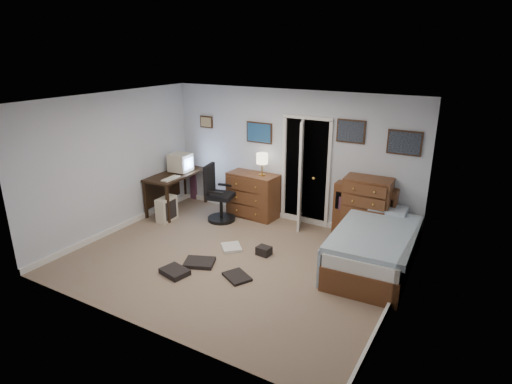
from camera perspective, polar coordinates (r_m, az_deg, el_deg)
floor at (r=6.91m, az=-3.08°, el=-9.10°), size 5.00×4.00×0.02m
computer_desk at (r=8.91m, az=-11.10°, el=1.42°), size 0.69×1.39×0.78m
crt_monitor at (r=8.85m, az=-10.03°, el=3.88°), size 0.42×0.40×0.38m
keyboard at (r=8.44m, az=-11.29°, el=1.77°), size 0.18×0.43×0.03m
pc_tower at (r=8.46m, az=-11.82°, el=-2.24°), size 0.24×0.45×0.47m
office_chair at (r=8.27m, az=-5.09°, el=-0.96°), size 0.64×0.64×1.11m
media_stack at (r=9.55m, az=-8.18°, el=1.42°), size 0.16×0.16×0.78m
low_dresser at (r=8.44m, az=-0.38°, el=-0.40°), size 1.02×0.56×0.88m
table_lamp at (r=8.12m, az=0.83°, el=4.38°), size 0.23×0.23×0.43m
doorway at (r=8.26m, az=7.47°, el=3.11°), size 0.96×1.12×2.05m
tall_dresser at (r=7.55m, az=14.48°, el=-2.35°), size 0.80×0.49×1.14m
headboard_bookcase at (r=7.69m, az=14.22°, el=-2.44°), size 1.07×0.30×0.96m
bed at (r=6.82m, az=15.53°, el=-7.03°), size 1.24×2.19×0.70m
wall_posters at (r=7.74m, az=8.37°, el=7.67°), size 4.38×0.04×0.60m
floor_clutter at (r=6.78m, az=-5.65°, el=-9.32°), size 1.34×1.55×0.14m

